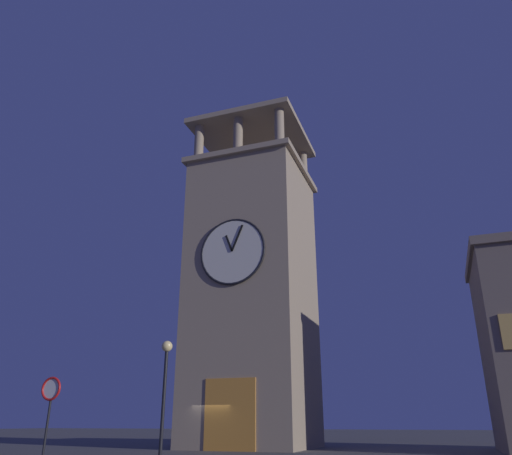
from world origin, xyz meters
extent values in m
plane|color=#56544F|center=(0.00, 0.00, 0.00)|extent=(200.00, 200.00, 0.00)
cube|color=gray|center=(-1.23, -3.28, 9.61)|extent=(7.54, 7.84, 19.22)
cube|color=gray|center=(-1.23, -3.28, 19.42)|extent=(8.14, 8.44, 0.40)
cylinder|color=gray|center=(-4.39, 0.04, 21.10)|extent=(0.70, 0.70, 2.95)
cylinder|color=gray|center=(-1.23, 0.04, 21.10)|extent=(0.70, 0.70, 2.95)
cylinder|color=gray|center=(1.94, 0.04, 21.10)|extent=(0.70, 0.70, 2.95)
cylinder|color=gray|center=(-4.39, -6.60, 21.10)|extent=(0.70, 0.70, 2.95)
cylinder|color=gray|center=(-1.23, -6.60, 21.10)|extent=(0.70, 0.70, 2.95)
cylinder|color=gray|center=(1.94, -6.60, 21.10)|extent=(0.70, 0.70, 2.95)
cube|color=gray|center=(-1.23, -3.28, 22.77)|extent=(8.14, 8.44, 0.40)
cylinder|color=black|center=(-1.23, -3.28, 24.31)|extent=(0.12, 0.12, 2.68)
cylinder|color=silver|center=(-1.23, 0.70, 11.96)|extent=(4.40, 0.12, 4.40)
torus|color=black|center=(-1.23, 0.72, 11.96)|extent=(4.56, 0.16, 4.56)
cube|color=black|center=(-1.01, 0.80, 12.53)|extent=(0.55, 0.06, 1.17)
cube|color=black|center=(-1.59, 0.80, 12.82)|extent=(0.83, 0.06, 1.77)
cube|color=orange|center=(-1.23, 0.59, 2.00)|extent=(3.20, 0.24, 4.00)
cube|color=#E0B259|center=(-16.74, 0.74, 5.86)|extent=(1.00, 0.12, 1.80)
cylinder|color=black|center=(-2.68, 10.92, 2.11)|extent=(0.14, 0.14, 4.22)
sphere|color=#F9DB8C|center=(-2.68, 10.92, 4.44)|extent=(0.44, 0.44, 0.44)
cylinder|color=black|center=(-0.73, 15.00, 1.34)|extent=(0.08, 0.08, 2.68)
cylinder|color=white|center=(-0.73, 15.04, 2.58)|extent=(0.70, 0.04, 0.70)
torus|color=red|center=(-0.73, 15.06, 2.58)|extent=(0.78, 0.08, 0.78)
camera|label=1|loc=(-13.17, 29.20, 1.52)|focal=34.95mm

